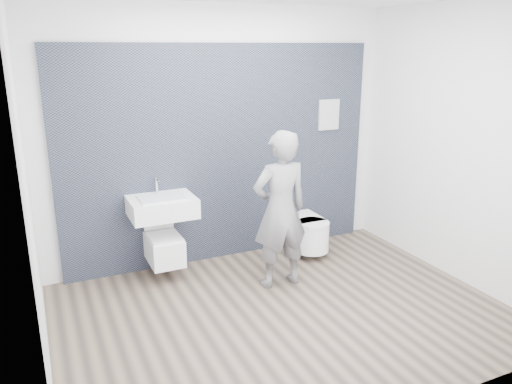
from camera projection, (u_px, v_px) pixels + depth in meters
name	position (u px, v px, depth m)	size (l,w,h in m)	color
ground	(283.00, 312.00, 4.61)	(4.00, 4.00, 0.00)	brown
room_shell	(286.00, 125.00, 4.12)	(4.00, 4.00, 4.00)	silver
tile_wall	(225.00, 254.00, 5.89)	(3.60, 0.06, 2.40)	black
washbasin	(162.00, 206.00, 5.11)	(0.66, 0.50, 0.50)	white
toilet_square	(164.00, 247.00, 5.25)	(0.34, 0.49, 0.66)	white
toilet_rounded	(307.00, 233.00, 5.85)	(0.39, 0.66, 0.36)	white
info_placard	(324.00, 238.00, 6.38)	(0.27, 0.03, 0.36)	white
visitor	(280.00, 210.00, 4.94)	(0.58, 0.38, 1.60)	gray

